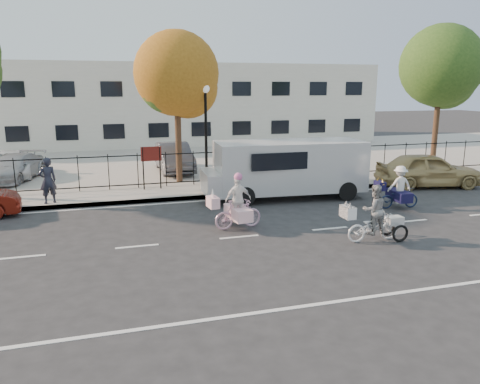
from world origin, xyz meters
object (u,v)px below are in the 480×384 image
object	(u,v)px
bull_bike	(399,191)
pedestrian	(48,181)
lot_car_a	(15,167)
unicorn_bike	(237,208)
lot_car_c	(174,157)
lot_car_d	(292,155)
lot_car_b	(8,164)
white_van	(287,167)
zebra_trike	(374,219)
gold_sedan	(428,170)
lamppost	(206,117)

from	to	relation	value
bull_bike	pedestrian	distance (m)	12.94
lot_car_a	unicorn_bike	bearing A→B (deg)	-34.65
unicorn_bike	lot_car_c	distance (m)	9.91
unicorn_bike	lot_car_d	size ratio (longest dim) A/B	0.44
lot_car_b	lot_car_d	size ratio (longest dim) A/B	1.07
white_van	unicorn_bike	bearing A→B (deg)	-127.60
lot_car_d	unicorn_bike	bearing A→B (deg)	-125.16
zebra_trike	lot_car_d	bearing A→B (deg)	-10.52
unicorn_bike	pedestrian	distance (m)	7.51
gold_sedan	zebra_trike	bearing A→B (deg)	144.44
lamppost	unicorn_bike	xyz separation A→B (m)	(-0.31, -5.93, -2.45)
zebra_trike	unicorn_bike	bearing A→B (deg)	56.98
zebra_trike	lot_car_c	xyz separation A→B (m)	(-3.98, 12.17, 0.22)
pedestrian	lot_car_d	xyz separation A→B (m)	(11.63, 4.61, -0.16)
bull_bike	lot_car_b	xyz separation A→B (m)	(-14.74, 9.75, 0.13)
lot_car_c	lamppost	bearing A→B (deg)	-78.93
zebra_trike	pedestrian	distance (m)	11.65
bull_bike	pedestrian	world-z (taller)	pedestrian
white_van	lot_car_a	bearing A→B (deg)	154.30
gold_sedan	bull_bike	bearing A→B (deg)	141.32
gold_sedan	pedestrian	xyz separation A→B (m)	(-15.87, 0.90, 0.24)
gold_sedan	lot_car_a	size ratio (longest dim) A/B	1.11
lot_car_c	white_van	bearing A→B (deg)	-61.88
lot_car_a	lot_car_d	size ratio (longest dim) A/B	0.99
bull_bike	lot_car_a	distance (m)	16.88
lot_car_c	lot_car_d	distance (m)	6.22
unicorn_bike	bull_bike	size ratio (longest dim) A/B	1.05
lot_car_c	unicorn_bike	bearing A→B (deg)	-87.80
lamppost	lot_car_b	world-z (taller)	lamppost
gold_sedan	lot_car_d	xyz separation A→B (m)	(-4.24, 5.51, 0.08)
pedestrian	lot_car_a	world-z (taller)	pedestrian
white_van	lot_car_b	bearing A→B (deg)	152.08
unicorn_bike	lamppost	bearing A→B (deg)	-9.76
white_van	pedestrian	world-z (taller)	white_van
pedestrian	lot_car_a	distance (m)	5.50
white_van	gold_sedan	bearing A→B (deg)	5.49
lot_car_a	lamppost	bearing A→B (deg)	-8.40
zebra_trike	pedestrian	xyz separation A→B (m)	(-9.44, 6.81, 0.36)
bull_bike	lot_car_b	distance (m)	17.67
white_van	lot_car_c	bearing A→B (deg)	122.81
bull_bike	pedestrian	xyz separation A→B (m)	(-12.38, 3.78, 0.38)
pedestrian	lot_car_c	bearing A→B (deg)	-158.74
lamppost	lot_car_b	xyz separation A→B (m)	(-8.66, 4.57, -2.35)
unicorn_bike	white_van	world-z (taller)	white_van
unicorn_bike	gold_sedan	size ratio (longest dim) A/B	0.40
gold_sedan	pedestrian	distance (m)	15.90
zebra_trike	white_van	distance (m)	5.77
white_van	lot_car_a	xyz separation A→B (m)	(-10.98, 6.23, -0.52)
gold_sedan	lot_car_d	world-z (taller)	lot_car_d
lamppost	lot_car_d	bearing A→B (deg)	31.00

